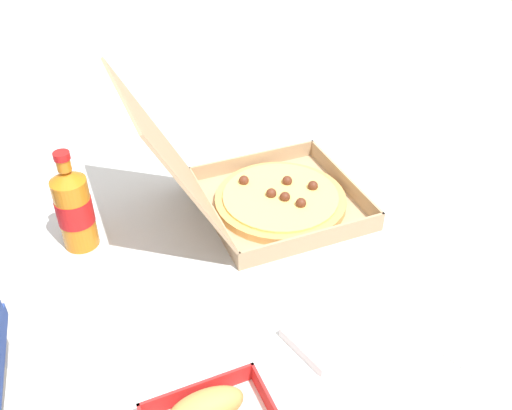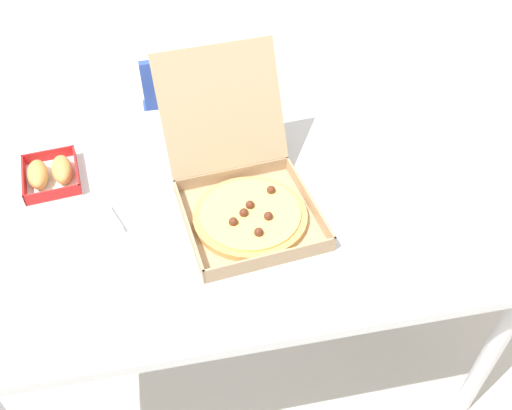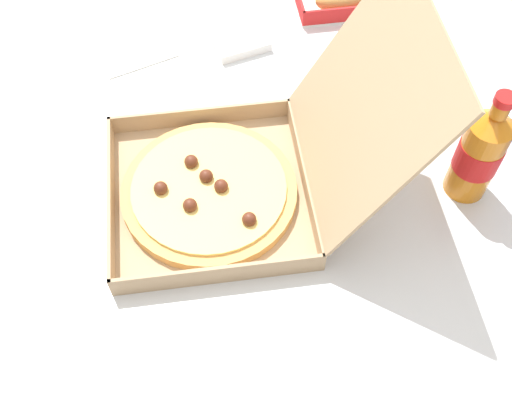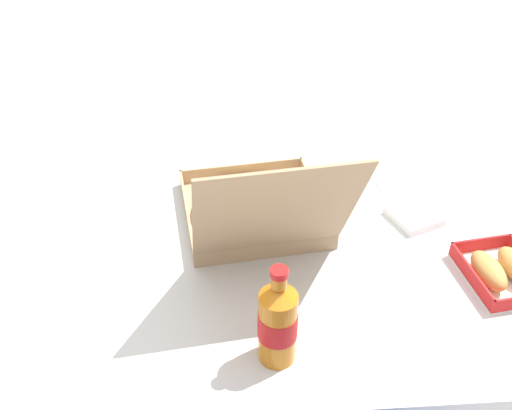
{
  "view_description": "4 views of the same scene",
  "coord_description": "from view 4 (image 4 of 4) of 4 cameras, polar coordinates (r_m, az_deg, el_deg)",
  "views": [
    {
      "loc": [
        -0.98,
        0.23,
        1.49
      ],
      "look_at": [
        -0.04,
        -0.03,
        0.76
      ],
      "focal_mm": 39.56,
      "sensor_mm": 36.0,
      "label": 1
    },
    {
      "loc": [
        -0.16,
        -1.07,
        1.7
      ],
      "look_at": [
        0.03,
        -0.09,
        0.76
      ],
      "focal_mm": 37.01,
      "sensor_mm": 36.0,
      "label": 2
    },
    {
      "loc": [
        0.62,
        -0.03,
        1.58
      ],
      "look_at": [
        0.04,
        -0.02,
        0.73
      ],
      "focal_mm": 42.97,
      "sensor_mm": 36.0,
      "label": 3
    },
    {
      "loc": [
        0.08,
        1.07,
        1.62
      ],
      "look_at": [
        0.01,
        -0.05,
        0.78
      ],
      "focal_mm": 41.45,
      "sensor_mm": 36.0,
      "label": 4
    }
  ],
  "objects": [
    {
      "name": "dining_table",
      "position": [
        1.45,
        0.37,
        -5.41
      ],
      "size": [
        1.46,
        0.94,
        0.71
      ],
      "color": "silver",
      "rests_on": "ground_plane"
    },
    {
      "name": "cola_bottle",
      "position": [
        1.1,
        2.1,
        -11.21
      ],
      "size": [
        0.07,
        0.07,
        0.22
      ],
      "color": "orange",
      "rests_on": "dining_table"
    },
    {
      "name": "pizza_box_open",
      "position": [
        1.42,
        0.06,
        -0.47
      ],
      "size": [
        0.39,
        0.53,
        0.35
      ],
      "color": "tan",
      "rests_on": "dining_table"
    },
    {
      "name": "napkin_pile",
      "position": [
        1.52,
        15.02,
        -1.04
      ],
      "size": [
        0.14,
        0.14,
        0.02
      ],
      "primitive_type": "cube",
      "rotation": [
        0.0,
        0.0,
        0.38
      ],
      "color": "white",
      "rests_on": "dining_table"
    },
    {
      "name": "paper_menu",
      "position": [
        1.71,
        13.36,
        3.58
      ],
      "size": [
        0.25,
        0.23,
        0.0
      ],
      "primitive_type": "cube",
      "rotation": [
        0.0,
        0.0,
        0.46
      ],
      "color": "white",
      "rests_on": "dining_table"
    },
    {
      "name": "bread_side_box",
      "position": [
        1.4,
        22.64,
        -5.83
      ],
      "size": [
        0.17,
        0.21,
        0.06
      ],
      "color": "white",
      "rests_on": "dining_table"
    }
  ]
}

